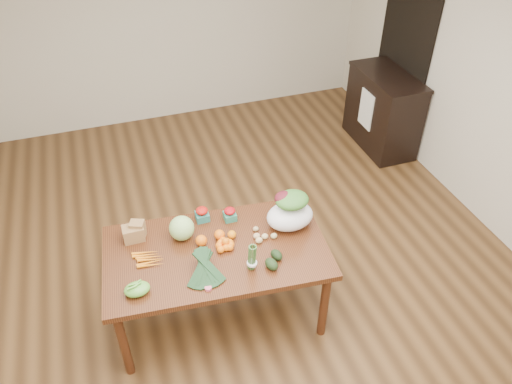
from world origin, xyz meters
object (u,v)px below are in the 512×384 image
object	(u,v)px
salad_bag	(290,212)
asparagus_bundle	(252,257)
paper_bag	(133,232)
cabbage	(182,228)
cabinet	(383,111)
kale_bunch	(205,271)
mandarin_cluster	(226,243)
dining_table	(218,283)

from	to	relation	value
salad_bag	asparagus_bundle	bearing A→B (deg)	-141.06
paper_bag	salad_bag	xyz separation A→B (m)	(1.21, -0.25, 0.07)
cabbage	cabinet	bearing A→B (deg)	31.14
cabinet	salad_bag	xyz separation A→B (m)	(-1.98, -1.85, 0.43)
kale_bunch	asparagus_bundle	world-z (taller)	asparagus_bundle
cabinet	asparagus_bundle	size ratio (longest dim) A/B	4.08
mandarin_cluster	asparagus_bundle	size ratio (longest dim) A/B	0.72
mandarin_cluster	salad_bag	bearing A→B (deg)	7.30
asparagus_bundle	salad_bag	bearing A→B (deg)	44.29
kale_bunch	salad_bag	size ratio (longest dim) A/B	1.05
paper_bag	salad_bag	distance (m)	1.24
mandarin_cluster	salad_bag	xyz separation A→B (m)	(0.55, 0.07, 0.10)
paper_bag	mandarin_cluster	distance (m)	0.73
cabinet	mandarin_cluster	bearing A→B (deg)	-142.82
mandarin_cluster	paper_bag	bearing A→B (deg)	154.16
dining_table	kale_bunch	bearing A→B (deg)	-113.95
cabinet	kale_bunch	distance (m)	3.54
dining_table	kale_bunch	world-z (taller)	kale_bunch
cabbage	asparagus_bundle	bearing A→B (deg)	-50.25
dining_table	salad_bag	xyz separation A→B (m)	(0.63, 0.08, 0.52)
dining_table	kale_bunch	xyz separation A→B (m)	(-0.14, -0.26, 0.45)
cabinet	cabbage	world-z (taller)	cabbage
cabinet	kale_bunch	xyz separation A→B (m)	(-2.76, -2.18, 0.36)
cabinet	kale_bunch	world-z (taller)	cabinet
paper_bag	kale_bunch	size ratio (longest dim) A/B	0.54
mandarin_cluster	kale_bunch	world-z (taller)	kale_bunch
paper_bag	cabbage	world-z (taller)	cabbage
cabinet	asparagus_bundle	distance (m)	3.29
cabbage	mandarin_cluster	distance (m)	0.37
paper_bag	mandarin_cluster	xyz separation A→B (m)	(0.65, -0.32, -0.03)
cabbage	kale_bunch	distance (m)	0.48
salad_bag	cabbage	bearing A→B (deg)	170.37
dining_table	salad_bag	distance (m)	0.83
kale_bunch	salad_bag	xyz separation A→B (m)	(0.78, 0.33, 0.07)
cabbage	dining_table	bearing A→B (deg)	-46.07
mandarin_cluster	kale_bunch	xyz separation A→B (m)	(-0.22, -0.26, 0.03)
kale_bunch	paper_bag	bearing A→B (deg)	131.93
dining_table	cabbage	xyz separation A→B (m)	(-0.21, 0.22, 0.47)
salad_bag	cabinet	bearing A→B (deg)	43.08
salad_bag	mandarin_cluster	bearing A→B (deg)	-172.70
dining_table	salad_bag	world-z (taller)	salad_bag
dining_table	cabbage	size ratio (longest dim) A/B	8.64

